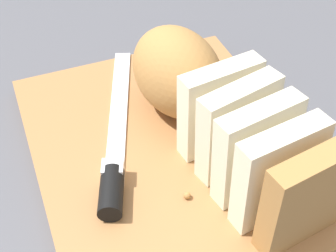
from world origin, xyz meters
TOP-DOWN VIEW (x-y plane):
  - ground_plane at (0.00, 0.00)m, footprint 3.00×3.00m
  - cutting_board at (0.00, 0.00)m, footprint 0.38×0.31m
  - bread_loaf at (0.01, 0.05)m, footprint 0.30×0.13m
  - bread_knife at (0.01, -0.07)m, footprint 0.27×0.13m
  - crumb_near_knife at (0.08, -0.01)m, footprint 0.01×0.01m
  - crumb_near_loaf at (0.00, 0.07)m, footprint 0.01×0.01m
  - crumb_stray_left at (0.08, 0.04)m, footprint 0.01×0.01m

SIDE VIEW (x-z plane):
  - ground_plane at x=0.00m, z-range 0.00..0.00m
  - cutting_board at x=0.00m, z-range 0.00..0.02m
  - crumb_near_loaf at x=0.00m, z-range 0.02..0.03m
  - crumb_stray_left at x=0.08m, z-range 0.02..0.03m
  - crumb_near_knife at x=0.08m, z-range 0.02..0.03m
  - bread_knife at x=0.01m, z-range 0.02..0.04m
  - bread_loaf at x=0.01m, z-range 0.02..0.12m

